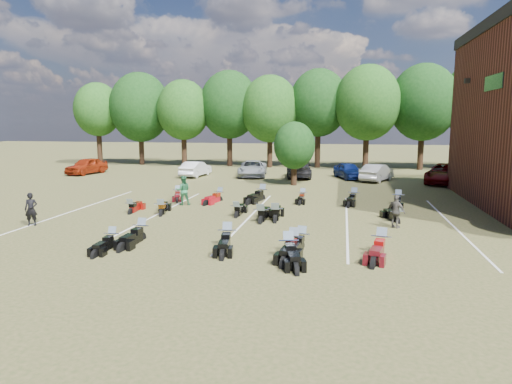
% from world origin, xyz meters
% --- Properties ---
extents(ground, '(160.00, 160.00, 0.00)m').
position_xyz_m(ground, '(0.00, 0.00, 0.00)').
color(ground, brown).
rests_on(ground, ground).
extents(car_0, '(2.53, 4.74, 1.54)m').
position_xyz_m(car_0, '(-22.04, 19.35, 0.77)').
color(car_0, maroon).
rests_on(car_0, ground).
extents(car_1, '(1.88, 4.30, 1.37)m').
position_xyz_m(car_1, '(-11.32, 19.44, 0.69)').
color(car_1, silver).
rests_on(car_1, ground).
extents(car_2, '(3.01, 5.43, 1.44)m').
position_xyz_m(car_2, '(-6.27, 20.41, 0.72)').
color(car_2, '#93989B').
rests_on(car_2, ground).
extents(car_3, '(2.78, 5.44, 1.51)m').
position_xyz_m(car_3, '(-2.08, 20.35, 0.76)').
color(car_3, black).
rests_on(car_3, ground).
extents(car_4, '(3.00, 4.44, 1.40)m').
position_xyz_m(car_4, '(2.23, 20.46, 0.70)').
color(car_4, navy).
rests_on(car_4, ground).
extents(car_5, '(3.11, 4.57, 1.43)m').
position_xyz_m(car_5, '(4.54, 19.20, 0.71)').
color(car_5, '#B0AFAB').
rests_on(car_5, ground).
extents(car_6, '(4.27, 6.28, 1.60)m').
position_xyz_m(car_6, '(9.80, 18.65, 0.80)').
color(car_6, '#580507').
rests_on(car_6, ground).
extents(car_7, '(3.28, 5.85, 1.60)m').
position_xyz_m(car_7, '(12.36, 19.84, 0.80)').
color(car_7, '#343538').
rests_on(car_7, ground).
extents(person_black, '(0.68, 0.56, 1.60)m').
position_xyz_m(person_black, '(-12.87, -0.75, 0.80)').
color(person_black, black).
rests_on(person_black, ground).
extents(person_green, '(1.04, 0.93, 1.76)m').
position_xyz_m(person_green, '(-7.59, 5.80, 0.88)').
color(person_green, '#296E41').
rests_on(person_green, ground).
extents(person_grey, '(0.96, 0.86, 1.57)m').
position_xyz_m(person_grey, '(4.24, 2.02, 0.78)').
color(person_grey, '#534E47').
rests_on(person_grey, ground).
extents(motorcycle_0, '(0.76, 2.04, 1.12)m').
position_xyz_m(motorcycle_0, '(-7.26, -3.48, 0.00)').
color(motorcycle_0, black).
rests_on(motorcycle_0, ground).
extents(motorcycle_1, '(0.80, 2.34, 1.30)m').
position_xyz_m(motorcycle_1, '(-6.55, -2.29, 0.00)').
color(motorcycle_1, black).
rests_on(motorcycle_1, ground).
extents(motorcycle_2, '(1.10, 2.47, 1.33)m').
position_xyz_m(motorcycle_2, '(-2.76, -2.49, 0.00)').
color(motorcycle_2, black).
rests_on(motorcycle_2, ground).
extents(motorcycle_3, '(1.36, 2.53, 1.35)m').
position_xyz_m(motorcycle_3, '(-0.15, -3.61, 0.00)').
color(motorcycle_3, black).
rests_on(motorcycle_3, ground).
extents(motorcycle_4, '(1.01, 2.32, 1.25)m').
position_xyz_m(motorcycle_4, '(0.20, -2.36, 0.00)').
color(motorcycle_4, black).
rests_on(motorcycle_4, ground).
extents(motorcycle_5, '(0.99, 2.45, 1.33)m').
position_xyz_m(motorcycle_5, '(-0.05, -2.95, 0.00)').
color(motorcycle_5, black).
rests_on(motorcycle_5, ground).
extents(motorcycle_6, '(1.28, 2.55, 1.36)m').
position_xyz_m(motorcycle_6, '(3.23, -2.42, 0.00)').
color(motorcycle_6, '#4D0B12').
rests_on(motorcycle_6, ground).
extents(motorcycle_7, '(0.83, 2.13, 1.16)m').
position_xyz_m(motorcycle_7, '(-9.50, 2.78, 0.00)').
color(motorcycle_7, maroon).
rests_on(motorcycle_7, ground).
extents(motorcycle_8, '(1.24, 2.38, 1.27)m').
position_xyz_m(motorcycle_8, '(-7.69, 2.62, 0.00)').
color(motorcycle_8, black).
rests_on(motorcycle_8, ground).
extents(motorcycle_9, '(0.78, 2.43, 1.35)m').
position_xyz_m(motorcycle_9, '(-2.17, 1.86, 0.00)').
color(motorcycle_9, black).
rests_on(motorcycle_9, ground).
extents(motorcycle_10, '(0.72, 2.15, 1.19)m').
position_xyz_m(motorcycle_10, '(-3.65, 2.98, 0.00)').
color(motorcycle_10, black).
rests_on(motorcycle_10, ground).
extents(motorcycle_11, '(0.97, 2.52, 1.37)m').
position_xyz_m(motorcycle_11, '(-1.51, 2.23, 0.00)').
color(motorcycle_11, black).
rests_on(motorcycle_11, ground).
extents(motorcycle_12, '(1.24, 2.17, 1.15)m').
position_xyz_m(motorcycle_12, '(4.43, 3.19, 0.00)').
color(motorcycle_12, black).
rests_on(motorcycle_12, ground).
extents(motorcycle_14, '(1.28, 2.15, 1.14)m').
position_xyz_m(motorcycle_14, '(-8.76, 8.01, 0.00)').
color(motorcycle_14, '#4F0B12').
rests_on(motorcycle_14, ground).
extents(motorcycle_15, '(1.23, 2.28, 1.21)m').
position_xyz_m(motorcycle_15, '(-5.82, 7.44, 0.00)').
color(motorcycle_15, '#9E0B16').
rests_on(motorcycle_15, ground).
extents(motorcycle_16, '(1.44, 2.63, 1.40)m').
position_xyz_m(motorcycle_16, '(-3.28, 8.41, 0.00)').
color(motorcycle_16, black).
rests_on(motorcycle_16, ground).
extents(motorcycle_17, '(0.69, 2.01, 1.11)m').
position_xyz_m(motorcycle_17, '(-0.70, 8.53, 0.00)').
color(motorcycle_17, black).
rests_on(motorcycle_17, ground).
extents(motorcycle_18, '(1.16, 2.40, 1.28)m').
position_xyz_m(motorcycle_18, '(2.44, 8.51, 0.00)').
color(motorcycle_18, black).
rests_on(motorcycle_18, ground).
extents(motorcycle_19, '(1.03, 2.34, 1.26)m').
position_xyz_m(motorcycle_19, '(5.03, 8.19, 0.00)').
color(motorcycle_19, black).
rests_on(motorcycle_19, ground).
extents(tree_line, '(56.00, 6.00, 9.79)m').
position_xyz_m(tree_line, '(-1.00, 29.00, 6.31)').
color(tree_line, black).
rests_on(tree_line, ground).
extents(young_tree_midfield, '(3.20, 3.20, 4.70)m').
position_xyz_m(young_tree_midfield, '(-2.00, 15.50, 3.09)').
color(young_tree_midfield, black).
rests_on(young_tree_midfield, ground).
extents(parking_lines, '(20.10, 14.00, 0.01)m').
position_xyz_m(parking_lines, '(-3.00, 3.00, 0.01)').
color(parking_lines, silver).
rests_on(parking_lines, ground).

